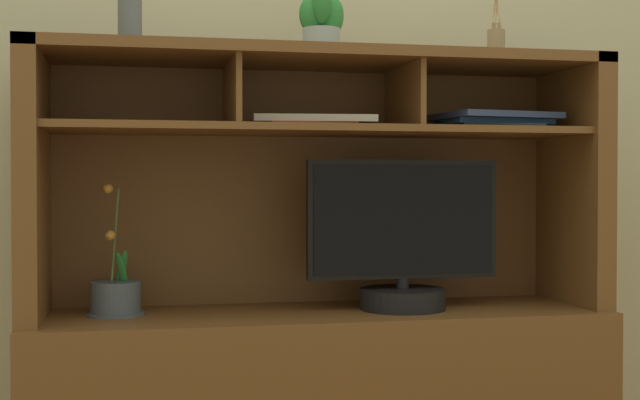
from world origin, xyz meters
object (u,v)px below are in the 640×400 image
at_px(magazine_stack_centre, 494,121).
at_px(potted_succulent, 321,20).
at_px(potted_orchid, 115,297).
at_px(diffuser_bottle, 496,41).
at_px(ceramic_vase, 130,7).
at_px(tv_monitor, 403,248).
at_px(magazine_stack_left, 312,122).
at_px(media_console, 320,351).

relative_size(magazine_stack_centre, potted_succulent, 1.80).
xyz_separation_m(potted_orchid, potted_succulent, (0.57, -0.03, 0.78)).
distance_m(diffuser_bottle, ceramic_vase, 1.06).
bearing_deg(diffuser_bottle, potted_orchid, 178.27).
distance_m(tv_monitor, ceramic_vase, 1.01).
bearing_deg(tv_monitor, magazine_stack_centre, 9.67).
bearing_deg(ceramic_vase, magazine_stack_left, 6.01).
relative_size(media_console, magazine_stack_centre, 4.52).
height_order(diffuser_bottle, ceramic_vase, diffuser_bottle).
distance_m(tv_monitor, magazine_stack_centre, 0.48).
bearing_deg(media_console, potted_orchid, 178.75).
distance_m(magazine_stack_centre, potted_succulent, 0.60).
height_order(potted_orchid, diffuser_bottle, diffuser_bottle).
bearing_deg(potted_succulent, magazine_stack_left, 114.97).
height_order(media_console, tv_monitor, media_console).
distance_m(magazine_stack_left, magazine_stack_centre, 0.56).
xyz_separation_m(media_console, diffuser_bottle, (0.53, -0.02, 0.90)).
xyz_separation_m(tv_monitor, magazine_stack_left, (-0.26, 0.06, 0.36)).
bearing_deg(magazine_stack_centre, tv_monitor, -170.33).
xyz_separation_m(tv_monitor, magazine_stack_centre, (0.30, 0.05, 0.37)).
relative_size(tv_monitor, diffuser_bottle, 2.23).
height_order(magazine_stack_left, diffuser_bottle, diffuser_bottle).
height_order(media_console, diffuser_bottle, diffuser_bottle).
distance_m(tv_monitor, potted_succulent, 0.69).
bearing_deg(diffuser_bottle, magazine_stack_left, 175.69).
distance_m(media_console, magazine_stack_left, 0.66).
bearing_deg(potted_succulent, media_console, 88.91).
xyz_separation_m(media_console, ceramic_vase, (-0.53, -0.03, 0.96)).
bearing_deg(magazine_stack_centre, media_console, -179.05).
relative_size(tv_monitor, potted_succulent, 2.80).
bearing_deg(media_console, ceramic_vase, -176.43).
bearing_deg(potted_orchid, media_console, -1.25).
bearing_deg(tv_monitor, magazine_stack_left, 166.19).
bearing_deg(ceramic_vase, diffuser_bottle, 0.67).
xyz_separation_m(magazine_stack_left, magazine_stack_centre, (0.56, -0.01, 0.01)).
distance_m(tv_monitor, potted_orchid, 0.82).
height_order(potted_orchid, potted_succulent, potted_succulent).
xyz_separation_m(media_console, magazine_stack_left, (-0.02, 0.02, 0.66)).
bearing_deg(magazine_stack_left, magazine_stack_centre, -1.22).
bearing_deg(ceramic_vase, tv_monitor, -0.67).
bearing_deg(potted_succulent, tv_monitor, -5.54).
height_order(potted_orchid, magazine_stack_left, magazine_stack_left).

